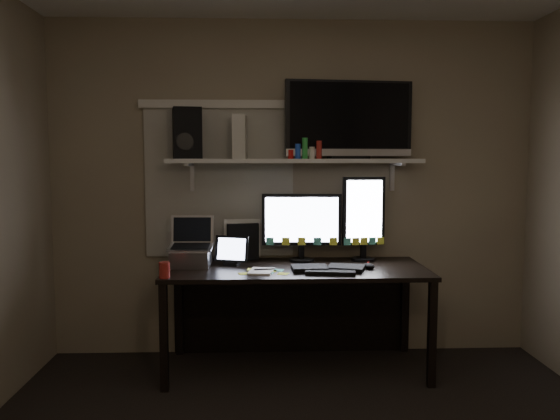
{
  "coord_description": "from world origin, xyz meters",
  "views": [
    {
      "loc": [
        -0.25,
        -2.3,
        1.48
      ],
      "look_at": [
        -0.12,
        1.25,
        1.15
      ],
      "focal_mm": 35.0,
      "sensor_mm": 36.0,
      "label": 1
    }
  ],
  "objects_px": {
    "monitor_landscape": "(302,227)",
    "tv": "(349,120)",
    "mouse": "(369,266)",
    "speaker": "(187,133)",
    "laptop": "(191,243)",
    "game_console": "(240,137)",
    "desk": "(295,288)",
    "keyboard": "(328,268)",
    "tablet": "(232,251)",
    "cup": "(165,270)",
    "monitor_portrait": "(364,218)"
  },
  "relations": [
    {
      "from": "monitor_landscape",
      "to": "tv",
      "type": "height_order",
      "value": "tv"
    },
    {
      "from": "monitor_landscape",
      "to": "tv",
      "type": "distance_m",
      "value": 0.84
    },
    {
      "from": "mouse",
      "to": "speaker",
      "type": "bearing_deg",
      "value": 150.13
    },
    {
      "from": "laptop",
      "to": "game_console",
      "type": "relative_size",
      "value": 1.11
    },
    {
      "from": "monitor_landscape",
      "to": "tv",
      "type": "relative_size",
      "value": 0.63
    },
    {
      "from": "mouse",
      "to": "game_console",
      "type": "distance_m",
      "value": 1.28
    },
    {
      "from": "desk",
      "to": "speaker",
      "type": "height_order",
      "value": "speaker"
    },
    {
      "from": "mouse",
      "to": "laptop",
      "type": "distance_m",
      "value": 1.24
    },
    {
      "from": "keyboard",
      "to": "tablet",
      "type": "xyz_separation_m",
      "value": [
        -0.66,
        0.19,
        0.09
      ]
    },
    {
      "from": "tablet",
      "to": "cup",
      "type": "bearing_deg",
      "value": -118.84
    },
    {
      "from": "monitor_landscape",
      "to": "tv",
      "type": "bearing_deg",
      "value": -1.85
    },
    {
      "from": "laptop",
      "to": "tv",
      "type": "bearing_deg",
      "value": 9.89
    },
    {
      "from": "monitor_landscape",
      "to": "tv",
      "type": "xyz_separation_m",
      "value": [
        0.33,
        -0.03,
        0.77
      ]
    },
    {
      "from": "laptop",
      "to": "desk",
      "type": "bearing_deg",
      "value": 8.33
    },
    {
      "from": "laptop",
      "to": "mouse",
      "type": "bearing_deg",
      "value": -3.05
    },
    {
      "from": "game_console",
      "to": "speaker",
      "type": "bearing_deg",
      "value": -178.37
    },
    {
      "from": "speaker",
      "to": "cup",
      "type": "bearing_deg",
      "value": -110.23
    },
    {
      "from": "laptop",
      "to": "cup",
      "type": "relative_size",
      "value": 3.36
    },
    {
      "from": "tv",
      "to": "monitor_landscape",
      "type": "bearing_deg",
      "value": 168.96
    },
    {
      "from": "monitor_portrait",
      "to": "keyboard",
      "type": "height_order",
      "value": "monitor_portrait"
    },
    {
      "from": "keyboard",
      "to": "game_console",
      "type": "xyz_separation_m",
      "value": [
        -0.6,
        0.31,
        0.89
      ]
    },
    {
      "from": "cup",
      "to": "game_console",
      "type": "bearing_deg",
      "value": 47.38
    },
    {
      "from": "desk",
      "to": "tv",
      "type": "xyz_separation_m",
      "value": [
        0.39,
        0.07,
        1.2
      ]
    },
    {
      "from": "cup",
      "to": "mouse",
      "type": "bearing_deg",
      "value": 10.29
    },
    {
      "from": "tablet",
      "to": "laptop",
      "type": "xyz_separation_m",
      "value": [
        -0.28,
        -0.03,
        0.06
      ]
    },
    {
      "from": "cup",
      "to": "tv",
      "type": "relative_size",
      "value": 0.11
    },
    {
      "from": "tablet",
      "to": "game_console",
      "type": "distance_m",
      "value": 0.81
    },
    {
      "from": "tv",
      "to": "tablet",
      "type": "bearing_deg",
      "value": -178.36
    },
    {
      "from": "game_console",
      "to": "laptop",
      "type": "bearing_deg",
      "value": -151.61
    },
    {
      "from": "tablet",
      "to": "laptop",
      "type": "height_order",
      "value": "laptop"
    },
    {
      "from": "mouse",
      "to": "speaker",
      "type": "height_order",
      "value": "speaker"
    },
    {
      "from": "mouse",
      "to": "laptop",
      "type": "relative_size",
      "value": 0.3
    },
    {
      "from": "desk",
      "to": "game_console",
      "type": "relative_size",
      "value": 5.86
    },
    {
      "from": "tv",
      "to": "desk",
      "type": "bearing_deg",
      "value": -175.78
    },
    {
      "from": "monitor_landscape",
      "to": "monitor_portrait",
      "type": "relative_size",
      "value": 0.92
    },
    {
      "from": "tv",
      "to": "speaker",
      "type": "distance_m",
      "value": 1.16
    },
    {
      "from": "keyboard",
      "to": "laptop",
      "type": "distance_m",
      "value": 0.96
    },
    {
      "from": "laptop",
      "to": "monitor_landscape",
      "type": "bearing_deg",
      "value": 15.0
    },
    {
      "from": "mouse",
      "to": "game_console",
      "type": "xyz_separation_m",
      "value": [
        -0.89,
        0.26,
        0.89
      ]
    },
    {
      "from": "monitor_landscape",
      "to": "laptop",
      "type": "relative_size",
      "value": 1.7
    },
    {
      "from": "monitor_landscape",
      "to": "speaker",
      "type": "distance_m",
      "value": 1.06
    },
    {
      "from": "mouse",
      "to": "game_console",
      "type": "height_order",
      "value": "game_console"
    },
    {
      "from": "tablet",
      "to": "game_console",
      "type": "relative_size",
      "value": 0.79
    },
    {
      "from": "desk",
      "to": "cup",
      "type": "relative_size",
      "value": 17.73
    },
    {
      "from": "mouse",
      "to": "laptop",
      "type": "bearing_deg",
      "value": 157.51
    },
    {
      "from": "desk",
      "to": "cup",
      "type": "bearing_deg",
      "value": -152.99
    },
    {
      "from": "monitor_landscape",
      "to": "tablet",
      "type": "bearing_deg",
      "value": -161.13
    },
    {
      "from": "desk",
      "to": "cup",
      "type": "xyz_separation_m",
      "value": [
        -0.85,
        -0.43,
        0.23
      ]
    },
    {
      "from": "cup",
      "to": "speaker",
      "type": "bearing_deg",
      "value": 80.57
    },
    {
      "from": "game_console",
      "to": "tv",
      "type": "bearing_deg",
      "value": 4.95
    }
  ]
}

